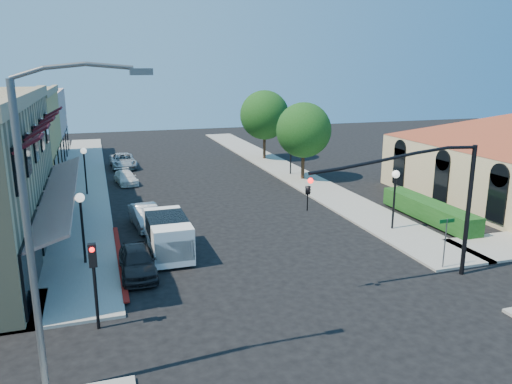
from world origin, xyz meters
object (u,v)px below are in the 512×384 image
object	(u,v)px
cobra_streetlight	(41,221)
secondary_signal	(94,270)
lamppost_right_far	(291,144)
lamppost_left_far	(84,159)
white_van	(168,234)
lamppost_left_near	(81,210)
parked_car_d	(123,161)
signal_mast_arm	(430,192)
street_tree_a	(304,130)
street_name_sign	(446,235)
parked_car_b	(146,216)
street_tree_b	(264,115)
parked_car_a	(137,261)
parked_car_c	(126,178)
lamppost_right_near	(395,185)

from	to	relation	value
cobra_streetlight	secondary_signal	bearing A→B (deg)	71.37
cobra_streetlight	lamppost_right_far	size ratio (longest dim) A/B	2.61
lamppost_left_far	white_van	world-z (taller)	lamppost_left_far
white_van	lamppost_right_far	bearing A→B (deg)	50.87
lamppost_left_near	parked_car_d	size ratio (longest dim) A/B	0.74
lamppost_left_far	lamppost_right_far	bearing A→B (deg)	6.71
lamppost_right_far	cobra_streetlight	bearing A→B (deg)	-124.17
signal_mast_arm	white_van	world-z (taller)	signal_mast_arm
street_tree_a	lamppost_left_near	distance (m)	22.30
secondary_signal	parked_car_d	bearing A→B (deg)	84.94
street_name_sign	parked_car_b	distance (m)	16.63
lamppost_left_near	parked_car_d	xyz separation A→B (m)	(3.21, 24.00, -2.07)
secondary_signal	lamppost_left_near	distance (m)	6.63
street_tree_a	parked_car_d	xyz separation A→B (m)	(-14.09, 10.00, -3.53)
street_name_sign	parked_car_b	bearing A→B (deg)	139.41
parked_car_d	lamppost_left_near	bearing A→B (deg)	-100.12
signal_mast_arm	lamppost_left_far	xyz separation A→B (m)	(-14.36, 20.50, -1.35)
parked_car_d	street_tree_b	bearing A→B (deg)	-2.51
street_tree_a	parked_car_a	distance (m)	22.21
street_name_sign	street_tree_b	bearing A→B (deg)	87.50
parked_car_c	lamppost_right_near	bearing A→B (deg)	-58.55
street_tree_a	street_tree_b	bearing A→B (deg)	90.00
lamppost_right_far	parked_car_b	distance (m)	17.62
street_tree_b	lamppost_right_far	distance (m)	8.21
lamppost_left_near	lamppost_left_far	xyz separation A→B (m)	(0.00, 14.00, 0.00)
street_tree_b	parked_car_c	world-z (taller)	street_tree_b
street_tree_a	cobra_streetlight	world-z (taller)	cobra_streetlight
lamppost_left_far	lamppost_right_far	size ratio (longest dim) A/B	1.00
lamppost_left_near	cobra_streetlight	bearing A→B (deg)	-93.71
street_name_sign	parked_car_c	world-z (taller)	street_name_sign
street_name_sign	lamppost_left_far	size ratio (longest dim) A/B	0.70
signal_mast_arm	lamppost_left_near	distance (m)	15.82
cobra_streetlight	street_name_sign	size ratio (longest dim) A/B	3.72
parked_car_b	cobra_streetlight	bearing A→B (deg)	-111.46
street_name_sign	parked_car_c	bearing A→B (deg)	119.67
signal_mast_arm	lamppost_left_far	bearing A→B (deg)	125.00
cobra_streetlight	parked_car_b	bearing A→B (deg)	74.91
lamppost_left_far	white_van	bearing A→B (deg)	-73.94
lamppost_right_near	street_name_sign	bearing A→B (deg)	-99.78
signal_mast_arm	lamppost_right_near	distance (m)	7.15
street_tree_a	parked_car_a	size ratio (longest dim) A/B	1.64
lamppost_right_far	parked_car_c	xyz separation A→B (m)	(-13.99, 1.00, -2.21)
street_tree_a	parked_car_d	size ratio (longest dim) A/B	1.35
street_name_sign	parked_car_c	size ratio (longest dim) A/B	0.69
parked_car_c	parked_car_a	bearing A→B (deg)	-100.14
secondary_signal	parked_car_c	distance (m)	23.79
lamppost_right_near	parked_car_c	world-z (taller)	lamppost_right_near
parked_car_a	street_tree_a	bearing A→B (deg)	47.06
street_name_sign	parked_car_c	xyz separation A→B (m)	(-12.99, 22.80, -1.17)
parked_car_a	signal_mast_arm	bearing A→B (deg)	-20.28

